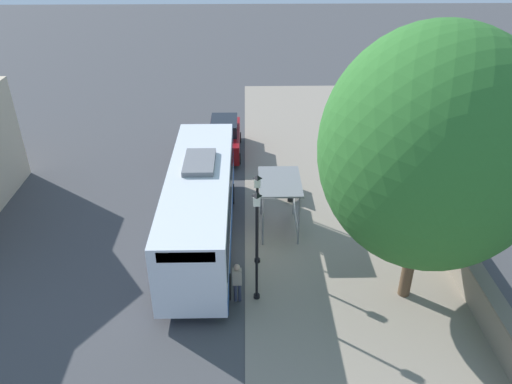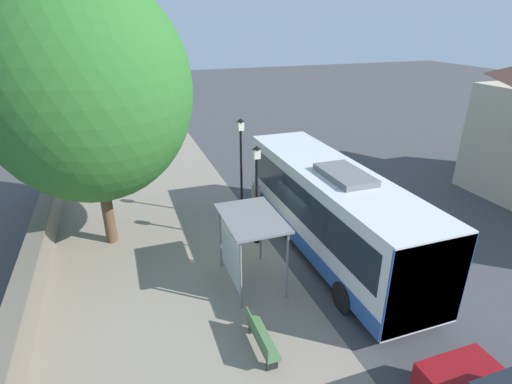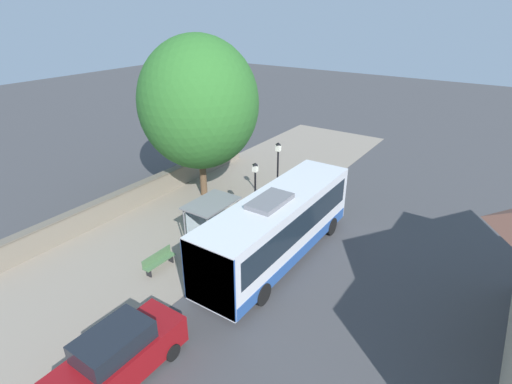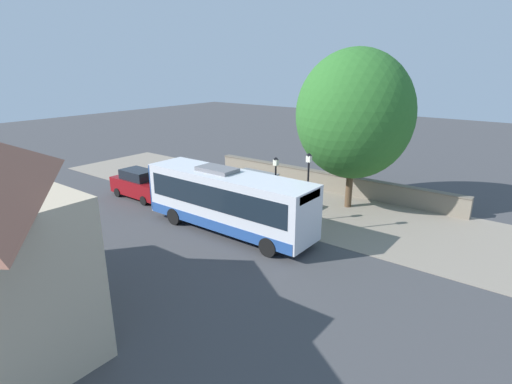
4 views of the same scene
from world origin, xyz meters
name	(u,v)px [view 2 (image 2 of 4)]	position (x,y,z in m)	size (l,w,h in m)	color
ground_plane	(277,252)	(0.00, 0.00, 0.00)	(120.00, 120.00, 0.00)	#424244
sidewalk_plaza	(161,274)	(-4.50, 0.00, 0.01)	(9.00, 44.00, 0.02)	gray
stone_wall	(31,281)	(-8.55, 0.00, 0.70)	(0.60, 20.00, 1.39)	slate
bus	(330,208)	(1.88, -0.63, 1.88)	(2.71, 10.45, 3.63)	silver
bus_shelter	(247,229)	(-1.71, -1.50, 2.11)	(1.84, 2.74, 2.54)	slate
pedestrian	(256,196)	(0.28, 3.25, 1.01)	(0.34, 0.23, 1.71)	#2D3347
bench	(261,337)	(-2.35, -4.58, 0.48)	(0.40, 1.77, 0.88)	#4C7247
street_lamp_near	(257,187)	(-0.51, 0.93, 2.45)	(0.28, 0.28, 4.12)	black
street_lamp_far	(241,162)	(-0.44, 3.11, 2.75)	(0.28, 0.28, 4.65)	black
shade_tree	(88,90)	(-6.08, 3.01, 6.13)	(7.34, 7.34, 10.17)	brown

